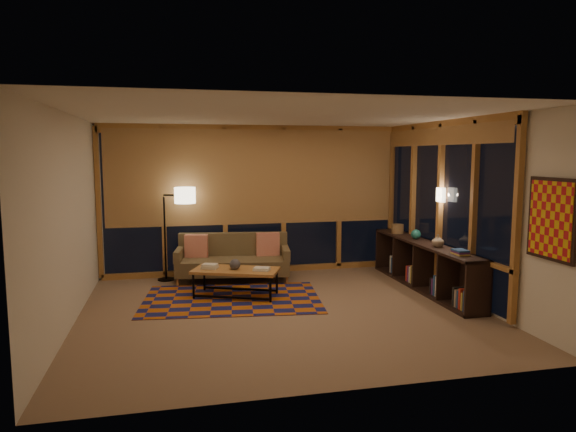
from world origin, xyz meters
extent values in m
cube|color=#856954|center=(0.00, 0.00, 0.00)|extent=(5.50, 5.00, 0.01)
cube|color=beige|center=(0.00, 0.00, 2.70)|extent=(5.50, 5.00, 0.01)
cube|color=silver|center=(0.00, 2.50, 1.35)|extent=(5.50, 0.01, 2.70)
cube|color=silver|center=(0.00, -2.50, 1.35)|extent=(5.50, 0.01, 2.70)
cube|color=silver|center=(-2.75, 0.00, 1.35)|extent=(0.01, 5.00, 2.70)
cube|color=silver|center=(2.75, 0.00, 1.35)|extent=(0.01, 5.00, 2.70)
cube|color=#AE5313|center=(-0.62, 0.75, 0.01)|extent=(2.82, 2.05, 0.01)
sphere|color=black|center=(-0.56, 0.87, 0.51)|extent=(0.22, 0.22, 0.17)
cylinder|color=olive|center=(2.47, 1.66, 0.85)|extent=(0.28, 0.28, 0.16)
sphere|color=#1C6359|center=(2.49, 0.98, 0.85)|extent=(0.20, 0.20, 0.16)
imported|color=tan|center=(2.49, 0.25, 0.87)|extent=(0.20, 0.20, 0.19)
camera|label=1|loc=(-1.47, -6.79, 2.18)|focal=32.00mm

